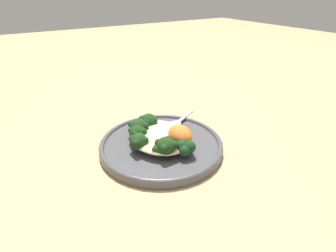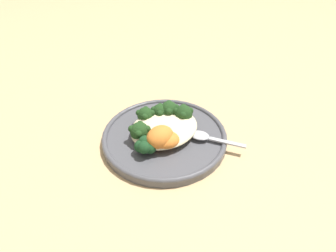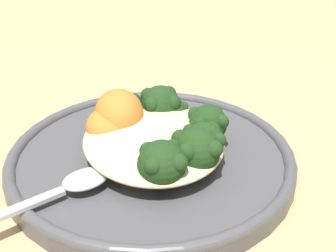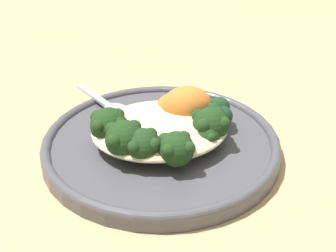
% 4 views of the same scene
% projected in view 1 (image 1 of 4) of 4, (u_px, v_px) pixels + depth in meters
% --- Properties ---
extents(ground_plane, '(4.00, 4.00, 0.00)m').
position_uv_depth(ground_plane, '(167.00, 150.00, 0.60)').
color(ground_plane, tan).
extents(plate, '(0.28, 0.28, 0.02)m').
position_uv_depth(plate, '(161.00, 145.00, 0.60)').
color(plate, '#4C4C51').
rests_on(plate, ground_plane).
extents(quinoa_mound, '(0.16, 0.14, 0.02)m').
position_uv_depth(quinoa_mound, '(160.00, 136.00, 0.59)').
color(quinoa_mound, beige).
rests_on(quinoa_mound, plate).
extents(broccoli_stalk_0, '(0.10, 0.04, 0.04)m').
position_uv_depth(broccoli_stalk_0, '(150.00, 123.00, 0.63)').
color(broccoli_stalk_0, '#ADC675').
rests_on(broccoli_stalk_0, plate).
extents(broccoli_stalk_1, '(0.11, 0.10, 0.04)m').
position_uv_depth(broccoli_stalk_1, '(143.00, 129.00, 0.60)').
color(broccoli_stalk_1, '#ADC675').
rests_on(broccoli_stalk_1, plate).
extents(broccoli_stalk_2, '(0.08, 0.11, 0.04)m').
position_uv_depth(broccoli_stalk_2, '(142.00, 134.00, 0.59)').
color(broccoli_stalk_2, '#ADC675').
rests_on(broccoli_stalk_2, plate).
extents(broccoli_stalk_3, '(0.04, 0.10, 0.04)m').
position_uv_depth(broccoli_stalk_3, '(142.00, 142.00, 0.56)').
color(broccoli_stalk_3, '#ADC675').
rests_on(broccoli_stalk_3, plate).
extents(broccoli_stalk_4, '(0.08, 0.09, 0.03)m').
position_uv_depth(broccoli_stalk_4, '(163.00, 145.00, 0.56)').
color(broccoli_stalk_4, '#ADC675').
rests_on(broccoli_stalk_4, plate).
extents(broccoli_stalk_5, '(0.08, 0.07, 0.04)m').
position_uv_depth(broccoli_stalk_5, '(166.00, 145.00, 0.54)').
color(broccoli_stalk_5, '#ADC675').
rests_on(broccoli_stalk_5, plate).
extents(sweet_potato_chunk_0, '(0.08, 0.08, 0.03)m').
position_uv_depth(sweet_potato_chunk_0, '(181.00, 136.00, 0.58)').
color(sweet_potato_chunk_0, orange).
rests_on(sweet_potato_chunk_0, plate).
extents(sweet_potato_chunk_1, '(0.06, 0.05, 0.05)m').
position_uv_depth(sweet_potato_chunk_1, '(180.00, 136.00, 0.57)').
color(sweet_potato_chunk_1, orange).
rests_on(sweet_potato_chunk_1, plate).
extents(kale_tuft, '(0.05, 0.05, 0.03)m').
position_uv_depth(kale_tuft, '(185.00, 147.00, 0.55)').
color(kale_tuft, '#193D1E').
rests_on(kale_tuft, plate).
extents(spoon, '(0.07, 0.12, 0.01)m').
position_uv_depth(spoon, '(177.00, 123.00, 0.67)').
color(spoon, '#B7B7BC').
rests_on(spoon, plate).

